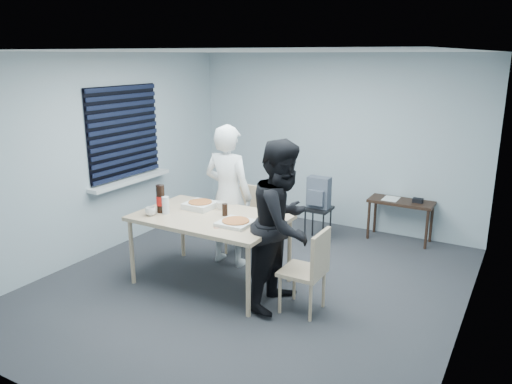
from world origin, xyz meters
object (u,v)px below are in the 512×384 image
Objects in this scene: person_black at (283,224)px; mug_a at (151,211)px; backpack at (318,193)px; soda_bottle at (161,199)px; stool at (318,215)px; person_white at (228,196)px; dining_table at (210,221)px; mug_b at (221,206)px; chair_right at (311,266)px; chair_far at (247,214)px; side_table at (401,206)px.

mug_a is at bearing 100.31° from person_black.
soda_bottle is at bearing -131.03° from backpack.
person_white is at bearing -117.81° from stool.
mug_a is at bearing -151.51° from dining_table.
backpack is (-0.40, 1.90, -0.18)m from person_black.
person_black reaches higher than soda_bottle.
person_black is 1.95m from backpack.
mug_a is (-0.45, -0.91, -0.02)m from person_white.
mug_a is (-0.59, -0.32, 0.11)m from dining_table.
mug_b is at bearing 45.85° from mug_a.
person_black is (0.94, -0.04, 0.13)m from dining_table.
person_black is (-0.34, 0.04, 0.37)m from chair_right.
chair_far is 1.82m from chair_right.
mug_b is (0.12, -0.80, 0.35)m from chair_far.
side_table is 7.21× the size of mug_a.
chair_far is at bearing 141.54° from chair_right.
person_white is at bearing 154.60° from chair_right.
chair_right is at bearing -96.11° from person_black.
chair_right is at bearing 7.40° from mug_a.
soda_bottle reaches higher than stool.
person_white reaches higher than side_table.
side_table is at bearing 18.02° from backpack.
dining_table is at bearing 16.56° from soda_bottle.
person_black reaches higher than backpack.
stool is (0.68, 1.28, -0.50)m from person_white.
soda_bottle is (-0.57, -0.17, 0.21)m from dining_table.
chair_right is 1.39m from mug_b.
mug_a is 0.38× the size of soda_bottle.
person_white reaches higher than stool.
person_black reaches higher than chair_far.
side_table is (0.27, 2.53, -0.00)m from chair_right.
mug_b reaches higher than stool.
person_white reaches higher than chair_right.
soda_bottle reaches higher than mug_b.
person_white is 3.59× the size of stool.
person_white reaches higher than mug_b.
mug_a is at bearing 63.59° from person_white.
backpack is at bearing 70.51° from mug_b.
chair_far is at bearing -140.50° from side_table.
person_white reaches higher than chair_far.
person_white is 4.03× the size of backpack.
chair_right reaches higher than dining_table.
mug_a reaches higher than side_table.
person_white is 1.53m from stool.
person_black is 1.51m from soda_bottle.
person_black is at bearing -78.18° from stool.
backpack reaches higher than mug_a.
dining_table is at bearing 28.49° from mug_a.
person_white is at bearing -132.14° from side_table.
backpack is 4.40× the size of mug_b.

